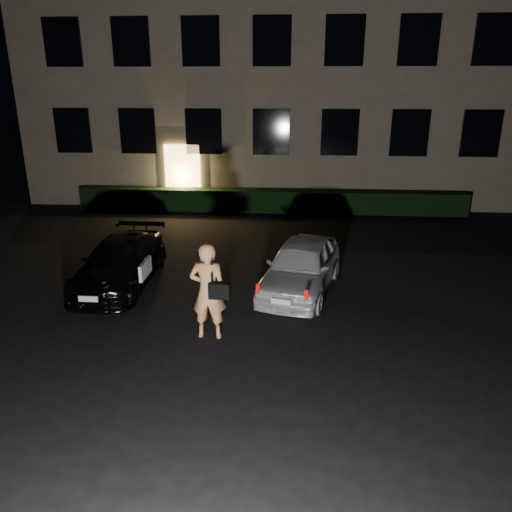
{
  "coord_description": "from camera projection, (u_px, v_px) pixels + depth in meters",
  "views": [
    {
      "loc": [
        0.9,
        -8.57,
        4.84
      ],
      "look_at": [
        0.1,
        2.0,
        1.12
      ],
      "focal_mm": 35.0,
      "sensor_mm": 36.0,
      "label": 1
    }
  ],
  "objects": [
    {
      "name": "hatch",
      "position": [
        301.0,
        266.0,
        12.02
      ],
      "size": [
        2.33,
        3.95,
        1.26
      ],
      "rotation": [
        0.0,
        0.0,
        -0.24
      ],
      "color": "silver",
      "rests_on": "ground"
    },
    {
      "name": "man",
      "position": [
        208.0,
        291.0,
        9.7
      ],
      "size": [
        0.81,
        0.48,
        1.97
      ],
      "rotation": [
        0.0,
        0.0,
        3.13
      ],
      "color": "#E89E5F",
      "rests_on": "ground"
    },
    {
      "name": "building",
      "position": [
        276.0,
        53.0,
        21.85
      ],
      "size": [
        20.0,
        8.11,
        12.0
      ],
      "color": "#736552",
      "rests_on": "ground"
    },
    {
      "name": "hedge",
      "position": [
        270.0,
        201.0,
        19.47
      ],
      "size": [
        15.0,
        0.7,
        0.85
      ],
      "primitive_type": "cube",
      "color": "black",
      "rests_on": "ground"
    },
    {
      "name": "ground",
      "position": [
        243.0,
        344.0,
        9.74
      ],
      "size": [
        80.0,
        80.0,
        0.0
      ],
      "primitive_type": "plane",
      "color": "black",
      "rests_on": "ground"
    },
    {
      "name": "sedan",
      "position": [
        120.0,
        263.0,
        12.42
      ],
      "size": [
        1.7,
        4.03,
        1.14
      ],
      "rotation": [
        0.0,
        0.0,
        -0.0
      ],
      "color": "black",
      "rests_on": "ground"
    }
  ]
}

